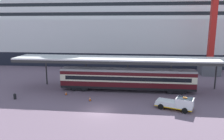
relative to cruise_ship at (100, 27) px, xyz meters
The scene contains 9 objects.
ground_plane 49.63m from the cruise_ship, 80.83° to the right, with size 400.00×400.00×0.00m, color #6B5668.
cruise_ship is the anchor object (origin of this frame).
platform_canopy 39.13m from the cruise_ship, 73.30° to the right, with size 41.25×5.89×6.09m.
train_carriage 40.16m from the cruise_ship, 73.48° to the right, with size 24.14×2.81×4.11m.
service_truck 50.67m from the cruise_ship, 67.74° to the right, with size 5.58×3.75×2.02m.
traffic_cone_near 42.49m from the cruise_ship, 88.94° to the right, with size 0.36×0.36×0.63m.
traffic_cone_mid 45.29m from the cruise_ship, 82.78° to the right, with size 0.36×0.36×0.70m.
dockside_crane 38.20m from the cruise_ship, 34.96° to the right, with size 13.45×4.40×54.38m.
quay_bollard 45.92m from the cruise_ship, 98.85° to the right, with size 0.48×0.48×0.96m.
Camera 1 is at (5.00, -29.05, 11.97)m, focal length 35.53 mm.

